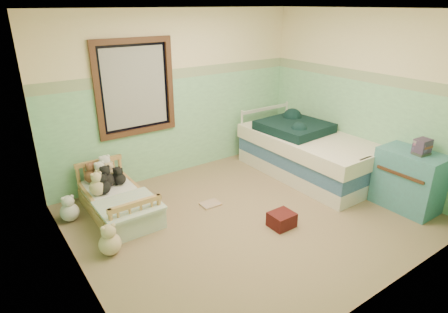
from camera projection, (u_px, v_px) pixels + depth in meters
floor at (250, 216)px, 4.90m from camera, size 4.20×3.60×0.02m
ceiling at (257, 8)px, 3.95m from camera, size 4.20×3.60×0.02m
wall_back at (179, 95)px, 5.79m from camera, size 4.20×0.04×2.50m
wall_front at (394, 177)px, 3.07m from camera, size 4.20×0.04×2.50m
wall_left at (68, 164)px, 3.30m from camera, size 0.04×3.60×2.50m
wall_right at (364, 99)px, 5.55m from camera, size 0.04×3.60×2.50m
wainscot_mint at (180, 126)px, 5.96m from camera, size 4.20×0.01×1.50m
border_strip at (178, 74)px, 5.65m from camera, size 4.20×0.01×0.15m
window_frame at (135, 88)px, 5.31m from camera, size 1.16×0.06×1.36m
window_blinds at (135, 88)px, 5.31m from camera, size 0.92×0.01×1.12m
toddler_bed_frame at (118, 207)px, 4.93m from camera, size 0.65×1.31×0.17m
toddler_mattress at (117, 198)px, 4.87m from camera, size 0.60×1.25×0.12m
patchwork_quilt at (129, 205)px, 4.54m from camera, size 0.71×0.65×0.03m
plush_bed_brown at (92, 176)px, 5.11m from camera, size 0.20×0.20×0.20m
plush_bed_white at (106, 171)px, 5.21m from camera, size 0.24×0.24×0.24m
plush_bed_tan at (101, 181)px, 4.97m from camera, size 0.18×0.18×0.18m
plush_bed_dark at (118, 178)px, 5.10m from camera, size 0.16×0.16×0.16m
plush_floor_cream at (70, 212)px, 4.75m from camera, size 0.23×0.23×0.23m
plush_floor_tan at (110, 244)px, 4.11m from camera, size 0.25×0.25×0.25m
twin_bed_frame at (307, 168)px, 6.05m from camera, size 1.09×2.18×0.22m
twin_boxspring at (308, 155)px, 5.96m from camera, size 1.09×2.18×0.22m
twin_mattress at (309, 142)px, 5.88m from camera, size 1.13×2.22×0.22m
teal_blanket at (294, 127)px, 6.01m from camera, size 0.99×1.04×0.14m
dresser at (409, 180)px, 4.97m from camera, size 0.50×0.79×0.79m
book_stack at (422, 147)px, 4.72m from camera, size 0.21×0.17×0.20m
red_pillow at (282, 220)px, 4.63m from camera, size 0.29×0.26×0.18m
floor_book at (210, 204)px, 5.15m from camera, size 0.27×0.21×0.02m
extra_plush_0 at (101, 176)px, 5.09m from camera, size 0.21×0.21×0.21m
extra_plush_1 at (110, 174)px, 5.18m from camera, size 0.18×0.18×0.18m
extra_plush_2 at (106, 180)px, 4.97m from camera, size 0.21×0.21×0.21m
extra_plush_3 at (120, 179)px, 5.06m from camera, size 0.16×0.16×0.16m
extra_plush_4 at (103, 187)px, 4.81m from camera, size 0.19×0.19×0.19m
extra_plush_5 at (98, 187)px, 4.78m from camera, size 0.21×0.21×0.21m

